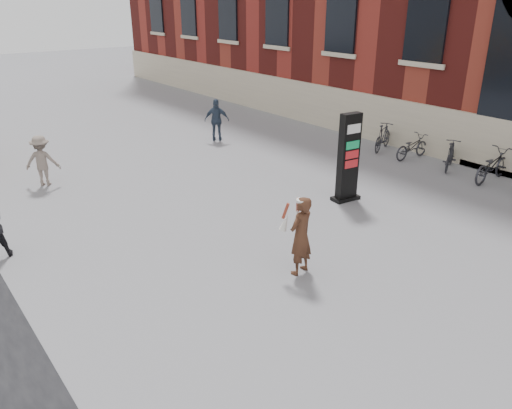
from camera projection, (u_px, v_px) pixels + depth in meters
ground at (294, 270)px, 10.62m from camera, size 100.00×100.00×0.00m
info_pylon at (348, 158)px, 13.82m from camera, size 0.84×0.49×2.50m
woman at (300, 235)px, 10.21m from camera, size 0.73×0.69×1.71m
pedestrian_b at (42, 161)px, 15.11m from camera, size 1.16×1.02×1.56m
pedestrian_c at (217, 120)px, 19.86m from camera, size 1.02×0.92×1.66m
bike_4 at (492, 165)px, 15.56m from camera, size 1.96×0.76×1.02m
bike_5 at (450, 155)px, 16.63m from camera, size 1.67×1.09×0.98m
bike_6 at (412, 147)px, 17.77m from camera, size 1.66×0.62×0.86m
bike_7 at (383, 137)px, 18.69m from camera, size 1.76×1.07×1.02m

